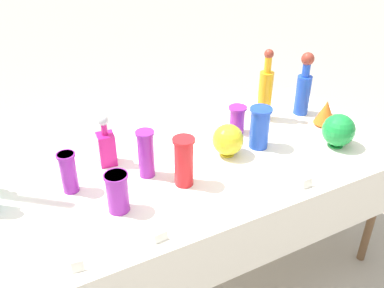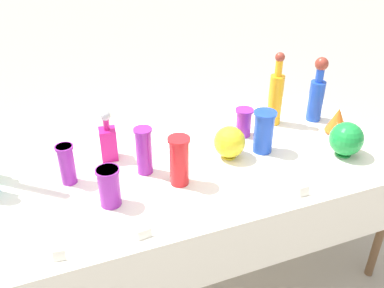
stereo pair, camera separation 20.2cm
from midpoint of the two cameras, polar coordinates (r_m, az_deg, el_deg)
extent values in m
plane|color=#A0998C|center=(2.57, -2.35, -16.72)|extent=(40.00, 40.00, 0.00)
cube|color=white|center=(2.08, -2.78, -2.80)|extent=(2.08, 0.96, 0.03)
cube|color=white|center=(1.84, 4.08, -13.77)|extent=(2.08, 0.01, 0.30)
cylinder|color=brown|center=(2.56, 21.01, -8.39)|extent=(0.04, 0.04, 0.73)
cylinder|color=brown|center=(2.99, 10.59, -0.50)|extent=(0.04, 0.04, 0.73)
cylinder|color=blue|center=(2.53, 12.32, 6.32)|extent=(0.08, 0.08, 0.23)
cylinder|color=blue|center=(2.47, 12.73, 9.61)|extent=(0.04, 0.04, 0.08)
sphere|color=maroon|center=(2.45, 12.90, 10.97)|extent=(0.07, 0.07, 0.07)
cylinder|color=orange|center=(2.41, 7.35, 6.28)|extent=(0.08, 0.08, 0.28)
cylinder|color=orange|center=(2.34, 7.66, 10.40)|extent=(0.04, 0.04, 0.09)
sphere|color=maroon|center=(2.32, 7.76, 11.77)|extent=(0.05, 0.05, 0.05)
cube|color=#C61972|center=(2.08, -14.07, -0.76)|extent=(0.09, 0.09, 0.16)
cylinder|color=#C61972|center=(2.02, -14.46, 1.88)|extent=(0.03, 0.03, 0.06)
sphere|color=#B2B2B7|center=(2.00, -14.62, 2.98)|extent=(0.05, 0.05, 0.05)
cylinder|color=purple|center=(1.94, -9.09, -1.45)|extent=(0.07, 0.07, 0.23)
cylinder|color=purple|center=(1.88, -9.36, 1.33)|extent=(0.08, 0.08, 0.01)
cylinder|color=red|center=(1.86, -4.20, -2.48)|extent=(0.08, 0.08, 0.23)
cylinder|color=red|center=(1.80, -4.33, 0.44)|extent=(0.10, 0.10, 0.01)
cylinder|color=purple|center=(1.77, -13.15, -6.44)|extent=(0.09, 0.09, 0.17)
cylinder|color=purple|center=(1.73, -13.47, -4.29)|extent=(0.10, 0.10, 0.01)
cylinder|color=purple|center=(2.28, 3.53, 3.17)|extent=(0.08, 0.08, 0.15)
cylinder|color=purple|center=(2.25, 3.59, 4.76)|extent=(0.10, 0.10, 0.01)
cylinder|color=purple|center=(1.93, -19.05, -3.73)|extent=(0.07, 0.07, 0.19)
cylinder|color=purple|center=(1.89, -19.50, -1.51)|extent=(0.08, 0.08, 0.01)
cylinder|color=blue|center=(2.15, 6.37, 2.08)|extent=(0.10, 0.10, 0.22)
cylinder|color=blue|center=(2.10, 6.53, 4.52)|extent=(0.11, 0.11, 0.01)
cylinder|color=orange|center=(2.48, 14.96, 2.59)|extent=(0.07, 0.07, 0.01)
cone|color=orange|center=(2.44, 15.19, 4.07)|extent=(0.12, 0.12, 0.13)
cylinder|color=yellow|center=(2.12, 2.02, -1.40)|extent=(0.07, 0.07, 0.01)
sphere|color=yellow|center=(2.08, 2.06, 0.50)|extent=(0.15, 0.15, 0.15)
cylinder|color=#198C38|center=(2.29, 16.24, -0.19)|extent=(0.07, 0.07, 0.01)
sphere|color=#198C38|center=(2.24, 16.56, 1.71)|extent=(0.17, 0.17, 0.17)
cube|color=white|center=(1.65, -7.74, -12.38)|extent=(0.06, 0.02, 0.04)
cube|color=white|center=(1.93, 12.28, -5.29)|extent=(0.05, 0.02, 0.04)
cube|color=white|center=(1.61, -18.64, -15.39)|extent=(0.05, 0.02, 0.04)
cube|color=tan|center=(3.12, -15.37, -4.83)|extent=(0.53, 0.34, 0.26)
cube|color=tan|center=(3.12, -16.27, -1.32)|extent=(0.47, 0.07, 0.09)
camera|label=1|loc=(0.10, -92.86, -1.72)|focal=40.00mm
camera|label=2|loc=(0.10, 87.14, 1.72)|focal=40.00mm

